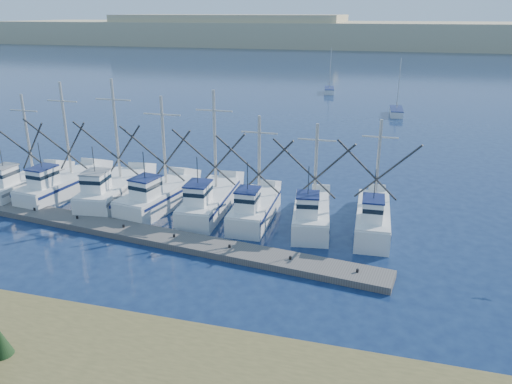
% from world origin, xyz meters
% --- Properties ---
extents(ground, '(500.00, 500.00, 0.00)m').
position_xyz_m(ground, '(0.00, 0.00, 0.00)').
color(ground, '#0D1C3D').
rests_on(ground, ground).
extents(floating_dock, '(32.10, 6.17, 0.43)m').
position_xyz_m(floating_dock, '(-10.29, 5.42, 0.21)').
color(floating_dock, '#59544F').
rests_on(floating_dock, ground).
extents(dune_ridge, '(360.00, 60.00, 10.00)m').
position_xyz_m(dune_ridge, '(0.00, 210.00, 5.00)').
color(dune_ridge, tan).
rests_on(dune_ridge, ground).
extents(trawler_fleet, '(30.79, 8.75, 9.48)m').
position_xyz_m(trawler_fleet, '(-10.63, 10.42, 0.96)').
color(trawler_fleet, silver).
rests_on(trawler_fleet, ground).
extents(sailboat_near, '(2.03, 5.47, 8.10)m').
position_xyz_m(sailboat_near, '(5.05, 53.38, 0.50)').
color(sailboat_near, silver).
rests_on(sailboat_near, ground).
extents(sailboat_far, '(2.38, 5.45, 8.10)m').
position_xyz_m(sailboat_far, '(-7.26, 71.85, 0.50)').
color(sailboat_far, silver).
rests_on(sailboat_far, ground).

